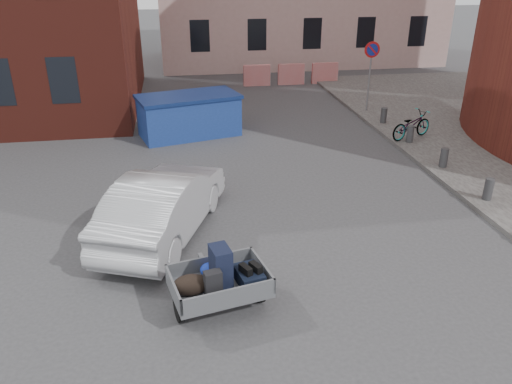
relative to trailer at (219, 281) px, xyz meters
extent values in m
plane|color=#38383A|center=(0.95, 1.91, -0.61)|extent=(120.00, 120.00, 0.00)
cylinder|color=gray|center=(6.95, 11.41, 0.81)|extent=(0.07, 0.07, 2.60)
cylinder|color=red|center=(6.95, 11.39, 1.86)|extent=(0.60, 0.03, 0.60)
cylinder|color=navy|center=(6.95, 11.37, 1.86)|extent=(0.44, 0.03, 0.44)
cylinder|color=#3A3A3D|center=(6.95, 3.11, -0.21)|extent=(0.22, 0.22, 0.55)
cylinder|color=#3A3A3D|center=(6.95, 5.31, -0.21)|extent=(0.22, 0.22, 0.55)
cylinder|color=#3A3A3D|center=(6.95, 7.51, -0.21)|extent=(0.22, 0.22, 0.55)
cylinder|color=#3A3A3D|center=(6.95, 9.71, -0.21)|extent=(0.22, 0.22, 0.55)
cube|color=red|center=(3.45, 16.91, -0.11)|extent=(1.30, 0.18, 1.00)
cube|color=red|center=(5.15, 16.91, -0.11)|extent=(1.30, 0.18, 1.00)
cube|color=red|center=(6.85, 16.91, -0.11)|extent=(1.30, 0.18, 1.00)
cylinder|color=black|center=(-0.69, -0.15, -0.39)|extent=(0.19, 0.45, 0.44)
cylinder|color=black|center=(0.71, 0.16, -0.39)|extent=(0.19, 0.45, 0.44)
cube|color=slate|center=(0.01, 0.00, -0.15)|extent=(1.80, 1.42, 0.08)
cube|color=slate|center=(-0.75, -0.16, 0.03)|extent=(0.27, 1.08, 0.28)
cube|color=slate|center=(0.77, 0.17, 0.03)|extent=(0.27, 1.08, 0.28)
cube|color=slate|center=(-0.10, 0.52, 0.03)|extent=(1.57, 0.38, 0.28)
cube|color=slate|center=(0.12, -0.52, 0.03)|extent=(1.57, 0.38, 0.28)
cube|color=slate|center=(-0.18, 0.88, -0.21)|extent=(0.23, 0.70, 0.06)
cube|color=#151B33|center=(0.05, 0.06, 0.24)|extent=(0.39, 0.50, 0.70)
cube|color=black|center=(0.52, 0.01, 0.02)|extent=(0.52, 0.67, 0.25)
ellipsoid|color=black|center=(-0.47, -0.15, 0.07)|extent=(0.66, 0.48, 0.36)
cube|color=black|center=(-0.11, -0.28, 0.13)|extent=(0.31, 0.24, 0.48)
ellipsoid|color=#1731B1|center=(-0.11, 0.33, 0.01)|extent=(0.42, 0.37, 0.24)
cube|color=black|center=(0.45, -0.05, 0.21)|extent=(0.22, 0.29, 0.13)
cube|color=black|center=(0.63, -0.02, 0.21)|extent=(0.22, 0.29, 0.13)
cube|color=navy|center=(-0.09, 9.76, 0.04)|extent=(3.56, 2.41, 1.30)
cube|color=navy|center=(-0.09, 9.76, 0.75)|extent=(3.69, 2.54, 0.11)
imported|color=#AEB0B6|center=(-0.92, 2.91, 0.11)|extent=(3.02, 4.60, 1.43)
imported|color=black|center=(7.15, 7.89, -0.04)|extent=(1.81, 1.23, 0.90)
camera|label=1|loc=(-0.51, -6.99, 4.87)|focal=35.00mm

